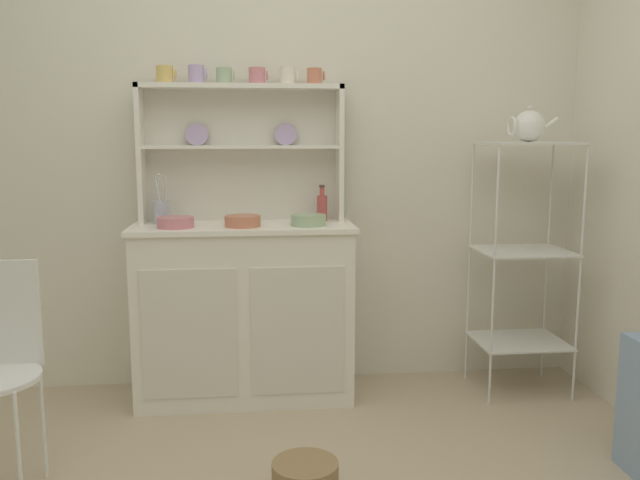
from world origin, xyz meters
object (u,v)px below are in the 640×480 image
hutch_cabinet (244,309)px  bowl_mixing_large (176,222)px  bakers_rack (523,244)px  jam_bottle (322,207)px  porcelain_teapot (529,126)px  floor_basket (305,480)px  cup_gold_0 (165,75)px  utensil_jar (161,211)px  hutch_shelf_unit (242,142)px

hutch_cabinet → bowl_mixing_large: (-0.31, -0.07, 0.45)m
hutch_cabinet → bakers_rack: (1.40, -0.06, 0.32)m
jam_bottle → bakers_rack: bearing=-8.5°
porcelain_teapot → floor_basket: bearing=-142.1°
bakers_rack → porcelain_teapot: 0.58m
hutch_cabinet → cup_gold_0: size_ratio=11.34×
bakers_rack → utensil_jar: bakers_rack is taller
hutch_shelf_unit → cup_gold_0: size_ratio=10.58×
hutch_shelf_unit → porcelain_teapot: bearing=-9.2°
cup_gold_0 → jam_bottle: size_ratio=0.52×
bowl_mixing_large → utensil_jar: (-0.08, 0.15, 0.03)m
hutch_cabinet → floor_basket: hutch_cabinet is taller
hutch_shelf_unit → porcelain_teapot: (1.39, -0.23, 0.08)m
utensil_jar → porcelain_teapot: porcelain_teapot is taller
hutch_cabinet → jam_bottle: size_ratio=5.88×
hutch_shelf_unit → bakers_rack: bearing=-9.2°
jam_bottle → floor_basket: bearing=-99.5°
floor_basket → cup_gold_0: size_ratio=2.56×
floor_basket → bowl_mixing_large: bearing=120.4°
bakers_rack → jam_bottle: 1.03m
floor_basket → hutch_shelf_unit: bearing=100.8°
porcelain_teapot → hutch_cabinet: bearing=177.4°
porcelain_teapot → bakers_rack: bearing=-0.0°
cup_gold_0 → bowl_mixing_large: (0.05, -0.20, -0.69)m
hutch_shelf_unit → floor_basket: size_ratio=4.13×
bowl_mixing_large → porcelain_teapot: 1.76m
bowl_mixing_large → utensil_jar: bearing=118.8°
cup_gold_0 → bowl_mixing_large: size_ratio=0.54×
bowl_mixing_large → hutch_shelf_unit: bearing=37.2°
utensil_jar → hutch_cabinet: bearing=-11.1°
floor_basket → bowl_mixing_large: size_ratio=1.39×
hutch_shelf_unit → cup_gold_0: (-0.36, -0.04, 0.32)m
bakers_rack → floor_basket: 1.65m
utensil_jar → porcelain_teapot: 1.84m
hutch_cabinet → hutch_shelf_unit: 0.84m
bowl_mixing_large → utensil_jar: utensil_jar is taller
floor_basket → cup_gold_0: cup_gold_0 is taller
hutch_cabinet → jam_bottle: bearing=12.3°
hutch_shelf_unit → cup_gold_0: bearing=-173.5°
floor_basket → jam_bottle: (0.18, 1.06, 0.88)m
hutch_cabinet → jam_bottle: jam_bottle is taller
hutch_shelf_unit → bowl_mixing_large: bearing=-142.8°
bakers_rack → cup_gold_0: size_ratio=13.42×
floor_basket → bakers_rack: bearing=37.9°
cup_gold_0 → jam_bottle: 0.99m
floor_basket → porcelain_teapot: size_ratio=0.99×
bakers_rack → utensil_jar: size_ratio=5.16×
hutch_shelf_unit → bowl_mixing_large: 0.54m
bakers_rack → jam_bottle: bakers_rack is taller
hutch_cabinet → utensil_jar: 0.63m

